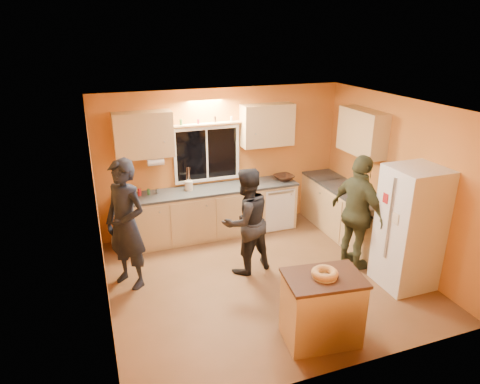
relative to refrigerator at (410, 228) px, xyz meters
name	(u,v)px	position (x,y,z in m)	size (l,w,h in m)	color
ground	(264,278)	(-1.89, 0.80, -0.90)	(4.50, 4.50, 0.00)	brown
room_shell	(263,168)	(-1.77, 1.21, 0.72)	(4.54, 4.04, 2.61)	orange
back_counter	(229,209)	(-1.88, 2.50, -0.45)	(4.23, 0.62, 0.90)	tan
right_counter	(357,220)	(0.06, 1.30, -0.45)	(0.62, 1.84, 0.90)	tan
refrigerator	(410,228)	(0.00, 0.00, 0.00)	(0.72, 0.70, 1.80)	silver
island	(322,308)	(-1.77, -0.67, -0.46)	(0.98, 0.73, 0.88)	tan
bundt_pastry	(325,273)	(-1.77, -0.67, 0.02)	(0.31, 0.31, 0.09)	#B27549
person_left	(126,225)	(-3.79, 1.36, 0.06)	(0.70, 0.46, 1.92)	black
person_center	(246,221)	(-2.06, 1.14, -0.07)	(0.81, 0.63, 1.67)	black
person_right	(358,213)	(-0.41, 0.66, 0.02)	(1.07, 0.45, 1.83)	#383D26
mixing_bowl	(284,177)	(-0.79, 2.49, 0.04)	(0.36, 0.36, 0.09)	black
utensil_crock	(189,185)	(-2.59, 2.56, 0.09)	(0.14, 0.14, 0.17)	beige
potted_plant	(392,206)	(0.08, 0.50, 0.13)	(0.24, 0.21, 0.27)	gray
red_box	(361,196)	(0.01, 1.20, 0.04)	(0.16, 0.12, 0.07)	maroon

